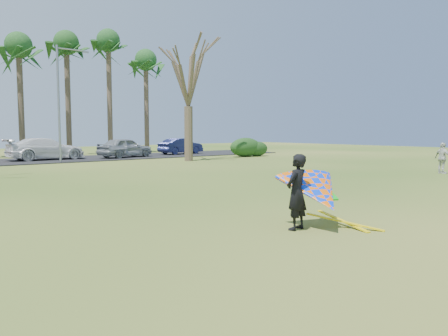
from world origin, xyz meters
TOP-DOWN VIEW (x-y plane):
  - ground at (0.00, 0.00)m, footprint 100.00×100.00m
  - parking_strip at (0.00, 25.00)m, footprint 46.00×7.00m
  - palm_6 at (2.00, 31.00)m, footprint 4.84×4.84m
  - palm_7 at (6.00, 31.00)m, footprint 4.84×4.84m
  - palm_8 at (10.00, 31.00)m, footprint 4.84×4.84m
  - palm_9 at (14.00, 31.00)m, footprint 4.84×4.84m
  - bare_tree_right at (10.00, 18.00)m, footprint 6.27×6.27m
  - streetlight at (2.16, 22.00)m, footprint 2.28×0.18m
  - hedge_near at (16.61, 18.97)m, footprint 3.23×1.46m
  - hedge_far at (17.80, 18.79)m, footprint 2.30×1.08m
  - car_3 at (2.06, 25.14)m, footprint 5.61×2.35m
  - car_4 at (7.94, 24.01)m, footprint 4.93×2.80m
  - car_5 at (14.17, 25.14)m, footprint 4.54×2.11m
  - pedestrian_b at (14.65, 1.75)m, footprint 0.70×1.03m
  - kite_flyer at (-0.66, -2.06)m, footprint 2.13×2.39m

SIDE VIEW (x-z plane):
  - ground at x=0.00m, z-range 0.00..0.00m
  - parking_strip at x=0.00m, z-range 0.00..0.06m
  - hedge_far at x=17.80m, z-range 0.00..1.28m
  - car_5 at x=14.17m, z-range 0.06..1.50m
  - hedge_near at x=16.61m, z-range 0.00..1.62m
  - pedestrian_b at x=14.65m, z-range 0.00..1.63m
  - kite_flyer at x=-0.66m, z-range -0.16..1.86m
  - car_4 at x=7.94m, z-range 0.06..1.64m
  - car_3 at x=2.06m, z-range 0.06..1.68m
  - streetlight at x=2.16m, z-range 0.46..8.46m
  - bare_tree_right at x=10.00m, z-range 1.96..11.17m
  - palm_6 at x=2.00m, z-range 3.75..14.59m
  - palm_9 at x=14.00m, z-range 3.75..14.59m
  - palm_7 at x=6.00m, z-range 4.08..15.62m
  - palm_8 at x=10.00m, z-range 4.40..16.64m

